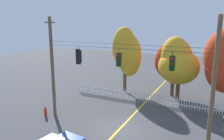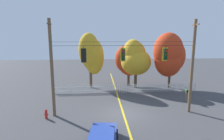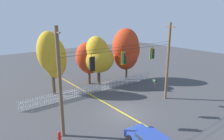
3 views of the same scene
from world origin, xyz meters
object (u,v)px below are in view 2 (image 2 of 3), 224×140
(traffic_signal_northbound_secondary, at_px, (123,55))
(roadside_mailbox, at_px, (186,92))
(autumn_maple_mid, at_px, (128,61))
(fire_hydrant, at_px, (46,114))
(autumn_oak_far_east, at_px, (135,59))
(traffic_signal_northbound_primary, at_px, (165,54))
(traffic_signal_westbound_side, at_px, (84,55))
(autumn_maple_near_fence, at_px, (91,54))
(autumn_maple_far_west, at_px, (169,55))

(traffic_signal_northbound_secondary, bearing_deg, roadside_mailbox, 18.92)
(autumn_maple_mid, xyz_separation_m, fire_hydrant, (-8.42, -9.82, -3.13))
(autumn_oak_far_east, xyz_separation_m, roadside_mailbox, (4.31, -5.68, -2.79))
(traffic_signal_northbound_secondary, xyz_separation_m, autumn_oak_far_east, (2.65, 8.07, -1.32))
(autumn_oak_far_east, bearing_deg, traffic_signal_northbound_primary, -83.14)
(traffic_signal_westbound_side, xyz_separation_m, fire_hydrant, (-3.20, -0.54, -4.82))
(roadside_mailbox, bearing_deg, traffic_signal_northbound_primary, -144.43)
(traffic_signal_northbound_secondary, height_order, roadside_mailbox, traffic_signal_northbound_secondary)
(autumn_oak_far_east, relative_size, roadside_mailbox, 4.61)
(autumn_maple_near_fence, distance_m, autumn_maple_mid, 5.06)
(autumn_maple_near_fence, height_order, roadside_mailbox, autumn_maple_near_fence)
(traffic_signal_northbound_secondary, height_order, autumn_maple_mid, traffic_signal_northbound_secondary)
(traffic_signal_westbound_side, height_order, traffic_signal_northbound_secondary, same)
(traffic_signal_northbound_primary, xyz_separation_m, autumn_maple_far_west, (3.41, 7.66, -0.90))
(roadside_mailbox, bearing_deg, traffic_signal_westbound_side, -166.77)
(traffic_signal_northbound_secondary, xyz_separation_m, autumn_maple_far_west, (7.04, 7.66, -0.87))
(traffic_signal_northbound_primary, bearing_deg, roadside_mailbox, 35.57)
(autumn_oak_far_east, relative_size, fire_hydrant, 7.78)
(traffic_signal_northbound_primary, relative_size, fire_hydrant, 1.61)
(traffic_signal_westbound_side, bearing_deg, autumn_oak_far_east, 53.80)
(fire_hydrant, bearing_deg, autumn_maple_far_west, 31.34)
(autumn_maple_near_fence, distance_m, autumn_oak_far_east, 5.73)
(autumn_maple_mid, bearing_deg, autumn_oak_far_east, -59.67)
(traffic_signal_northbound_primary, bearing_deg, traffic_signal_northbound_secondary, -180.00)
(traffic_signal_northbound_secondary, distance_m, traffic_signal_northbound_primary, 3.62)
(traffic_signal_westbound_side, distance_m, autumn_oak_far_east, 10.11)
(fire_hydrant, xyz_separation_m, roadside_mailbox, (13.42, 2.95, 0.73))
(autumn_maple_far_west, height_order, roadside_mailbox, autumn_maple_far_west)
(traffic_signal_northbound_secondary, distance_m, autumn_maple_mid, 9.62)
(traffic_signal_westbound_side, relative_size, autumn_oak_far_east, 0.21)
(traffic_signal_westbound_side, distance_m, traffic_signal_northbound_secondary, 3.27)
(traffic_signal_northbound_secondary, distance_m, fire_hydrant, 8.09)
(autumn_maple_near_fence, distance_m, roadside_mailbox, 12.32)
(traffic_signal_westbound_side, bearing_deg, autumn_maple_mid, 60.62)
(fire_hydrant, bearing_deg, autumn_maple_near_fence, 69.75)
(traffic_signal_northbound_secondary, relative_size, autumn_maple_far_west, 0.18)
(traffic_signal_northbound_primary, relative_size, autumn_maple_near_fence, 0.18)
(traffic_signal_northbound_secondary, relative_size, autumn_maple_mid, 0.24)
(traffic_signal_westbound_side, height_order, autumn_maple_far_west, autumn_maple_far_west)
(autumn_oak_far_east, xyz_separation_m, autumn_maple_far_west, (4.38, -0.41, 0.44))
(autumn_maple_near_fence, xyz_separation_m, autumn_oak_far_east, (5.66, -0.75, -0.53))
(traffic_signal_northbound_secondary, distance_m, autumn_maple_far_west, 10.44)
(autumn_maple_mid, bearing_deg, traffic_signal_northbound_secondary, -101.94)
(traffic_signal_westbound_side, distance_m, traffic_signal_northbound_primary, 6.89)
(autumn_maple_mid, height_order, roadside_mailbox, autumn_maple_mid)
(traffic_signal_northbound_primary, height_order, autumn_maple_far_west, autumn_maple_far_west)
(traffic_signal_northbound_primary, relative_size, autumn_maple_far_west, 0.18)
(traffic_signal_westbound_side, bearing_deg, traffic_signal_northbound_secondary, 0.33)
(autumn_maple_near_fence, relative_size, autumn_oak_far_east, 1.13)
(autumn_oak_far_east, bearing_deg, fire_hydrant, -136.56)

